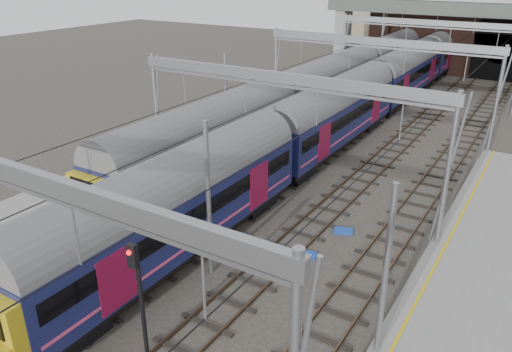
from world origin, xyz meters
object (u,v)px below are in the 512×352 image
Objects in this scene: train_second at (329,86)px; signal_near_centre at (139,288)px; relay_cabinet at (44,240)px; train_main at (375,90)px.

train_second is 11.66× the size of signal_near_centre.
train_second reaches higher than relay_cabinet.
train_second is at bearing 72.62° from relay_cabinet.
train_second reaches higher than signal_near_centre.
signal_near_centre is at bearing -84.23° from train_main.
train_main is at bearing 88.89° from signal_near_centre.
train_main is 29.73m from relay_cabinet.
signal_near_centre is (3.22, -31.80, 0.29)m from train_main.
relay_cabinet is (-9.02, 2.71, -2.35)m from signal_near_centre.
signal_near_centre is 3.98× the size of relay_cabinet.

